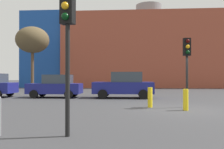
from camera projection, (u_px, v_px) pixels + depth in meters
ground_plane at (181, 109)px, 11.72m from camera, size 200.00×200.00×0.00m
building_backdrop at (149, 52)px, 38.14m from camera, size 37.75×10.04×12.80m
parked_car_1 at (56, 86)px, 18.33m from camera, size 3.97×1.95×1.72m
parked_car_2 at (124, 85)px, 17.95m from camera, size 4.41×2.16×1.91m
traffic_light_near_left at (67, 28)px, 6.36m from camera, size 0.40×0.39×3.84m
traffic_light_island at (187, 56)px, 12.35m from camera, size 0.38×0.37×3.53m
bare_tree_0 at (33, 40)px, 28.55m from camera, size 3.85×3.85×7.44m
bollard_yellow_0 at (150, 97)px, 12.41m from camera, size 0.24×0.24×1.02m
bollard_yellow_1 at (186, 100)px, 11.26m from camera, size 0.24×0.24×0.99m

